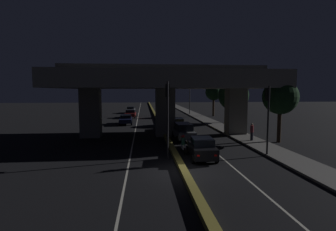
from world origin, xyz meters
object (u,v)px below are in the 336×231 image
car_dark_red_second_oncoming (130,114)px  car_grey_third_oncoming (131,110)px  car_black_lead (202,148)px  traffic_light_right_of_median (268,108)px  car_grey_second (183,131)px  car_dark_blue_lead_oncoming (126,119)px  street_lamp (188,92)px  motorcycle_white_filtering_near (183,145)px  car_taxi_yellow_third (176,123)px  pedestrian_on_sidewalk (252,132)px  traffic_light_left_of_median (168,106)px

car_dark_red_second_oncoming → car_grey_third_oncoming: 10.60m
car_black_lead → traffic_light_right_of_median: bearing=-83.3°
traffic_light_right_of_median → car_grey_second: 9.52m
car_grey_second → car_dark_blue_lead_oncoming: car_grey_second is taller
car_grey_second → car_dark_red_second_oncoming: 23.79m
street_lamp → car_grey_third_oncoming: size_ratio=1.78×
car_grey_second → motorcycle_white_filtering_near: size_ratio=2.53×
car_grey_second → car_grey_third_oncoming: car_grey_second is taller
car_black_lead → car_taxi_yellow_third: bearing=2.6°
car_dark_red_second_oncoming → pedestrian_on_sidewalk: (12.99, -24.78, 0.26)m
traffic_light_left_of_median → motorcycle_white_filtering_near: (1.43, 1.65, -3.24)m
car_grey_third_oncoming → car_dark_red_second_oncoming: bearing=5.0°
traffic_light_left_of_median → motorcycle_white_filtering_near: bearing=49.1°
car_black_lead → pedestrian_on_sidewalk: (6.32, 5.84, 0.19)m
traffic_light_left_of_median → car_black_lead: (2.50, -0.36, -3.05)m
street_lamp → pedestrian_on_sidewalk: bearing=-87.9°
street_lamp → car_grey_second: 29.02m
motorcycle_white_filtering_near → pedestrian_on_sidewalk: pedestrian_on_sidewalk is taller
traffic_light_right_of_median → traffic_light_left_of_median: bearing=-180.0°
street_lamp → car_grey_third_oncoming: 14.00m
traffic_light_right_of_median → car_grey_second: size_ratio=1.15×
car_taxi_yellow_third → pedestrian_on_sidewalk: size_ratio=2.68×
street_lamp → car_dark_blue_lead_oncoming: street_lamp is taller
traffic_light_left_of_median → motorcycle_white_filtering_near: size_ratio=3.08×
traffic_light_left_of_median → pedestrian_on_sidewalk: 10.77m
street_lamp → motorcycle_white_filtering_near: size_ratio=4.32×
traffic_light_left_of_median → street_lamp: (7.74, 35.63, 0.85)m
traffic_light_right_of_median → car_grey_third_oncoming: 42.76m
traffic_light_left_of_median → car_dark_blue_lead_oncoming: bearing=102.1°
traffic_light_right_of_median → car_dark_red_second_oncoming: size_ratio=1.29×
pedestrian_on_sidewalk → traffic_light_left_of_median: bearing=-148.1°
pedestrian_on_sidewalk → car_grey_second: bearing=163.7°
street_lamp → car_black_lead: bearing=-98.3°
car_taxi_yellow_third → car_dark_red_second_oncoming: bearing=24.9°
traffic_light_right_of_median → street_lamp: size_ratio=0.67×
car_taxi_yellow_third → car_dark_blue_lead_oncoming: (-6.96, 5.91, -0.01)m
traffic_light_right_of_median → motorcycle_white_filtering_near: traffic_light_right_of_median is taller
car_taxi_yellow_third → car_dark_blue_lead_oncoming: size_ratio=0.95×
car_dark_blue_lead_oncoming → motorcycle_white_filtering_near: motorcycle_white_filtering_near is taller
car_dark_red_second_oncoming → pedestrian_on_sidewalk: 27.98m
motorcycle_white_filtering_near → traffic_light_right_of_median: bearing=-105.7°
car_grey_second → traffic_light_left_of_median: bearing=160.3°
traffic_light_right_of_median → car_taxi_yellow_third: size_ratio=1.19×
car_dark_blue_lead_oncoming → car_grey_third_oncoming: 20.18m
traffic_light_left_of_median → car_dark_blue_lead_oncoming: (-4.42, 20.68, -3.11)m
traffic_light_left_of_median → street_lamp: size_ratio=0.71×
car_taxi_yellow_third → car_black_lead: bearing=-178.7°
street_lamp → motorcycle_white_filtering_near: (-6.31, -33.98, -4.09)m
car_dark_blue_lead_oncoming → pedestrian_on_sidewalk: pedestrian_on_sidewalk is taller
traffic_light_right_of_median → pedestrian_on_sidewalk: size_ratio=3.20×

